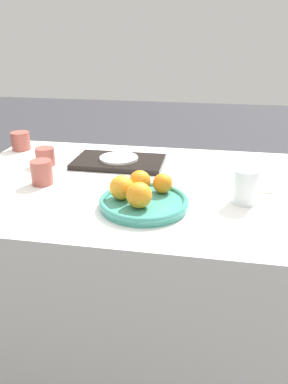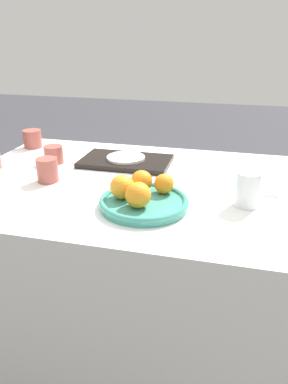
{
  "view_description": "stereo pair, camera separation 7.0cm",
  "coord_description": "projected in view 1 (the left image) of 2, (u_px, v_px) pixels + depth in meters",
  "views": [
    {
      "loc": [
        0.25,
        -1.18,
        1.26
      ],
      "look_at": [
        0.07,
        -0.19,
        0.82
      ],
      "focal_mm": 35.0,
      "sensor_mm": 36.0,
      "label": 1
    },
    {
      "loc": [
        0.31,
        -1.17,
        1.26
      ],
      "look_at": [
        0.07,
        -0.19,
        0.82
      ],
      "focal_mm": 35.0,
      "sensor_mm": 36.0,
      "label": 2
    }
  ],
  "objects": [
    {
      "name": "orange_2",
      "position": [
        163.0,
        183.0,
        1.16
      ],
      "size": [
        0.06,
        0.06,
        0.06
      ],
      "color": "orange",
      "rests_on": "fruit_platter"
    },
    {
      "name": "cup_3",
      "position": [
        42.0,
        172.0,
        1.27
      ],
      "size": [
        0.07,
        0.07,
        0.08
      ],
      "color": "#9E4C42",
      "rests_on": "table"
    },
    {
      "name": "table",
      "position": [
        135.0,
        274.0,
        1.46
      ],
      "size": [
        1.28,
        0.87,
        0.77
      ],
      "color": "white",
      "rests_on": "ground_plane"
    },
    {
      "name": "orange_1",
      "position": [
        140.0,
        181.0,
        1.16
      ],
      "size": [
        0.07,
        0.07,
        0.07
      ],
      "color": "orange",
      "rests_on": "fruit_platter"
    },
    {
      "name": "side_plate",
      "position": [
        119.0,
        158.0,
        1.47
      ],
      "size": [
        0.15,
        0.15,
        0.01
      ],
      "color": "white",
      "rests_on": "serving_tray"
    },
    {
      "name": "water_glass",
      "position": [
        245.0,
        186.0,
        1.13
      ],
      "size": [
        0.08,
        0.08,
        0.11
      ],
      "color": "silver",
      "rests_on": "table"
    },
    {
      "name": "ground_plane",
      "position": [
        136.0,
        348.0,
        1.61
      ],
      "size": [
        12.0,
        12.0,
        0.0
      ],
      "primitive_type": "plane",
      "color": "#38383D"
    },
    {
      "name": "fruit_platter",
      "position": [
        144.0,
        203.0,
        1.11
      ],
      "size": [
        0.27,
        0.27,
        0.03
      ],
      "color": "teal",
      "rests_on": "table"
    },
    {
      "name": "serving_tray",
      "position": [
        119.0,
        162.0,
        1.48
      ],
      "size": [
        0.35,
        0.21,
        0.02
      ],
      "color": "black",
      "rests_on": "table"
    },
    {
      "name": "orange_0",
      "position": [
        139.0,
        195.0,
        1.06
      ],
      "size": [
        0.07,
        0.07,
        0.07
      ],
      "color": "orange",
      "rests_on": "fruit_platter"
    },
    {
      "name": "cup_2",
      "position": [
        21.0,
        141.0,
        1.64
      ],
      "size": [
        0.08,
        0.08,
        0.08
      ],
      "color": "#9E4C42",
      "rests_on": "table"
    },
    {
      "name": "orange_3",
      "position": [
        121.0,
        187.0,
        1.11
      ],
      "size": [
        0.07,
        0.07,
        0.07
      ],
      "color": "orange",
      "rests_on": "fruit_platter"
    },
    {
      "name": "cup_0",
      "position": [
        45.0,
        156.0,
        1.46
      ],
      "size": [
        0.08,
        0.08,
        0.07
      ],
      "color": "#9E4C42",
      "rests_on": "table"
    },
    {
      "name": "napkin",
      "position": [
        254.0,
        185.0,
        1.27
      ],
      "size": [
        0.11,
        0.13,
        0.01
      ],
      "color": "silver",
      "rests_on": "table"
    }
  ]
}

